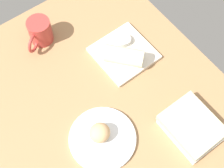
% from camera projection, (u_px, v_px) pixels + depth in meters
% --- Properties ---
extents(dining_table, '(1.10, 0.90, 0.04)m').
position_uv_depth(dining_table, '(103.00, 109.00, 1.25)').
color(dining_table, '#9E754C').
rests_on(dining_table, ground).
extents(round_plate, '(0.23, 0.23, 0.01)m').
position_uv_depth(round_plate, '(102.00, 139.00, 1.16)').
color(round_plate, white).
rests_on(round_plate, dining_table).
extents(scone_pastry, '(0.09, 0.09, 0.06)m').
position_uv_depth(scone_pastry, '(100.00, 133.00, 1.14)').
color(scone_pastry, tan).
rests_on(scone_pastry, round_plate).
extents(square_plate, '(0.22, 0.22, 0.02)m').
position_uv_depth(square_plate, '(124.00, 53.00, 1.33)').
color(square_plate, silver).
rests_on(square_plate, dining_table).
extents(sauce_cup, '(0.05, 0.05, 0.02)m').
position_uv_depth(sauce_cup, '(124.00, 40.00, 1.33)').
color(sauce_cup, silver).
rests_on(sauce_cup, square_plate).
extents(breakfast_wrap, '(0.15, 0.15, 0.07)m').
position_uv_depth(breakfast_wrap, '(124.00, 56.00, 1.27)').
color(breakfast_wrap, beige).
rests_on(breakfast_wrap, square_plate).
extents(book_stack, '(0.20, 0.16, 0.05)m').
position_uv_depth(book_stack, '(191.00, 127.00, 1.17)').
color(book_stack, silver).
rests_on(book_stack, dining_table).
extents(coffee_mug, '(0.11, 0.13, 0.10)m').
position_uv_depth(coffee_mug, '(40.00, 32.00, 1.32)').
color(coffee_mug, '#B23833').
rests_on(coffee_mug, dining_table).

